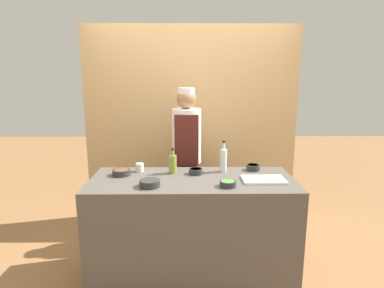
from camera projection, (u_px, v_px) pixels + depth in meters
name	position (u px, v px, depth m)	size (l,w,h in m)	color
ground_plane	(192.00, 274.00, 2.99)	(14.00, 14.00, 0.00)	olive
cabinet_wall	(191.00, 127.00, 3.95)	(2.54, 0.18, 2.40)	tan
counter	(192.00, 228.00, 2.90)	(1.78, 0.74, 0.94)	#514C47
sauce_bowl_green	(228.00, 183.00, 2.60)	(0.13, 0.13, 0.05)	#2D2D2D
sauce_bowl_brown	(121.00, 172.00, 2.90)	(0.16, 0.16, 0.05)	#2D2D2D
sauce_bowl_orange	(150.00, 183.00, 2.60)	(0.17, 0.17, 0.06)	#2D2D2D
sauce_bowl_yellow	(196.00, 171.00, 2.93)	(0.12, 0.12, 0.05)	#2D2D2D
sauce_bowl_purple	(253.00, 167.00, 3.05)	(0.13, 0.13, 0.05)	#2D2D2D
cutting_board	(264.00, 180.00, 2.74)	(0.36, 0.22, 0.02)	white
bottle_oil	(173.00, 164.00, 2.94)	(0.07, 0.07, 0.24)	olive
bottle_clear	(223.00, 160.00, 2.99)	(0.06, 0.06, 0.30)	silver
cup_cream	(140.00, 168.00, 3.00)	(0.07, 0.07, 0.08)	silver
chef_center	(187.00, 157.00, 3.54)	(0.31, 0.31, 1.69)	#28282D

